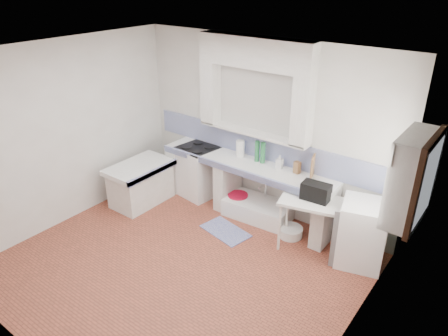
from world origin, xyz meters
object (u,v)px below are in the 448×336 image
Objects in this scene: stove at (198,172)px; side_table at (313,225)px; sink at (258,210)px; fridge at (362,234)px.

stove reaches higher than side_table.
sink is at bearing 7.20° from stove.
side_table is (2.33, -0.26, -0.05)m from stove.
side_table is 0.67m from fridge.
sink is at bearing 160.07° from fridge.
stove is 0.93× the size of side_table.
stove reaches higher than sink.
sink is 1.13× the size of side_table.
side_table is at bearing -17.75° from sink.
stove is at bearing 175.17° from sink.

